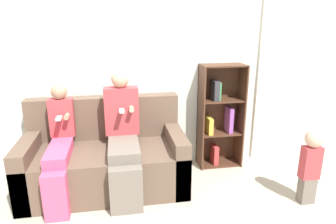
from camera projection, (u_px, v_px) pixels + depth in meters
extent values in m
plane|color=#B2A893|center=(127.00, 211.00, 2.94)|extent=(14.00, 14.00, 0.00)
cube|color=silver|center=(119.00, 67.00, 3.53)|extent=(10.00, 0.06, 2.55)
cube|color=silver|center=(285.00, 82.00, 3.91)|extent=(0.77, 0.04, 2.07)
cube|color=brown|center=(106.00, 172.00, 3.23)|extent=(1.72, 0.70, 0.47)
cube|color=brown|center=(106.00, 136.00, 3.57)|extent=(1.72, 0.19, 0.96)
cube|color=brown|center=(28.00, 171.00, 3.07)|extent=(0.16, 0.70, 0.62)
cube|color=brown|center=(177.00, 160.00, 3.33)|extent=(0.16, 0.70, 0.62)
cube|color=#70665B|center=(126.00, 190.00, 2.87)|extent=(0.32, 0.12, 0.47)
cube|color=#70665B|center=(124.00, 149.00, 3.09)|extent=(0.32, 0.52, 0.11)
cube|color=#B73D42|center=(122.00, 111.00, 3.32)|extent=(0.37, 0.17, 0.53)
sphere|color=tan|center=(120.00, 79.00, 3.22)|extent=(0.19, 0.19, 0.19)
cylinder|color=tan|center=(131.00, 109.00, 3.19)|extent=(0.05, 0.10, 0.05)
cube|color=white|center=(122.00, 111.00, 3.13)|extent=(0.05, 0.12, 0.02)
cube|color=#DB4C75|center=(56.00, 197.00, 2.76)|extent=(0.22, 0.12, 0.47)
cube|color=#DB4C75|center=(59.00, 153.00, 3.01)|extent=(0.22, 0.57, 0.11)
cube|color=#B73D42|center=(62.00, 118.00, 3.25)|extent=(0.26, 0.12, 0.42)
sphere|color=tan|center=(59.00, 91.00, 3.17)|extent=(0.17, 0.17, 0.17)
cylinder|color=tan|center=(67.00, 116.00, 3.15)|extent=(0.05, 0.10, 0.05)
cube|color=white|center=(59.00, 118.00, 3.09)|extent=(0.05, 0.12, 0.02)
cube|color=#70665B|center=(306.00, 190.00, 3.06)|extent=(0.15, 0.11, 0.28)
cube|color=#B73D42|center=(311.00, 162.00, 2.97)|extent=(0.18, 0.11, 0.34)
sphere|color=beige|center=(314.00, 139.00, 2.90)|extent=(0.18, 0.18, 0.18)
cube|color=#4C2D1E|center=(201.00, 118.00, 3.70)|extent=(0.02, 0.29, 1.30)
cube|color=#4C2D1E|center=(240.00, 116.00, 3.78)|extent=(0.02, 0.29, 1.30)
cube|color=#4C2D1E|center=(217.00, 113.00, 3.87)|extent=(0.54, 0.02, 1.30)
cube|color=#4C2D1E|center=(218.00, 163.00, 3.92)|extent=(0.50, 0.26, 0.02)
cube|color=#4C2D1E|center=(220.00, 133.00, 3.80)|extent=(0.50, 0.26, 0.02)
cube|color=#4C2D1E|center=(222.00, 100.00, 3.68)|extent=(0.50, 0.26, 0.02)
cube|color=#4C2D1E|center=(223.00, 65.00, 3.56)|extent=(0.50, 0.26, 0.02)
cube|color=#429956|center=(217.00, 91.00, 3.63)|extent=(0.05, 0.16, 0.22)
cube|color=#333338|center=(215.00, 90.00, 3.63)|extent=(0.06, 0.19, 0.24)
cube|color=#C63838|center=(215.00, 154.00, 3.88)|extent=(0.06, 0.16, 0.24)
cube|color=#934CA3|center=(229.00, 120.00, 3.77)|extent=(0.05, 0.20, 0.32)
cube|color=gold|center=(209.00, 125.00, 3.74)|extent=(0.06, 0.22, 0.20)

